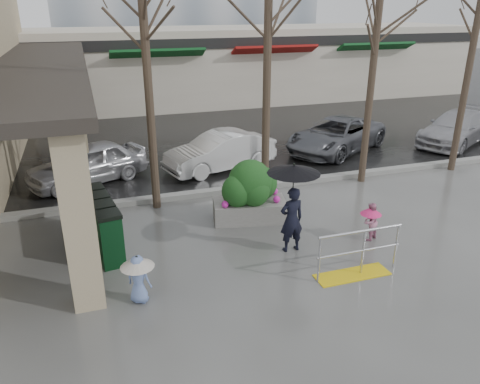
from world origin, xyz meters
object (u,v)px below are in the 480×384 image
tree_west (143,11)px  car_b (220,151)px  car_d (456,128)px  tree_midwest (269,4)px  tree_mideast (378,18)px  car_c (336,135)px  handrail (356,259)px  car_a (87,163)px  child_pink (370,219)px  news_boxes (103,224)px  planter (250,191)px  woman (293,198)px  child_blue (138,273)px

tree_west → car_b: tree_west is taller
car_d → tree_midwest: bearing=-101.5°
tree_mideast → car_c: bearing=75.5°
handrail → tree_west: 7.52m
car_a → handrail: bearing=11.1°
tree_west → child_pink: 7.30m
car_c → news_boxes: bearing=-89.5°
tree_west → car_d: tree_west is taller
planter → woman: bearing=-80.0°
tree_midwest → planter: (-1.01, -1.55, -4.46)m
tree_midwest → car_d: tree_midwest is taller
child_blue → planter: bearing=-103.7°
woman → car_a: woman is taller
tree_mideast → child_blue: size_ratio=6.64×
car_c → child_pink: bearing=-52.5°
tree_midwest → car_a: bearing=152.1°
child_pink → car_a: 8.72m
handrail → child_pink: handrail is taller
news_boxes → car_c: size_ratio=0.49×
woman → child_pink: woman is taller
tree_west → news_boxes: size_ratio=3.03×
news_boxes → car_d: bearing=9.6°
tree_west → planter: tree_west is taller
car_b → woman: bearing=-16.2°
tree_mideast → car_c: size_ratio=1.43×
woman → child_blue: 3.70m
child_blue → car_a: 6.97m
tree_west → woman: (2.51, -3.41, -3.80)m
news_boxes → car_b: (4.06, 4.45, 0.02)m
car_b → car_d: (9.83, 0.09, 0.00)m
tree_mideast → woman: size_ratio=3.11×
tree_mideast → car_a: bearing=162.4°
child_blue → news_boxes: news_boxes is taller
tree_mideast → child_pink: bearing=-119.6°
child_pink → planter: 3.05m
car_b → car_c: 4.80m
child_blue → car_b: size_ratio=0.26×
car_c → planter: bearing=-77.1°
handrail → child_pink: bearing=48.4°
child_pink → car_b: size_ratio=0.24×
tree_midwest → planter: tree_midwest is taller
tree_west → tree_midwest: tree_midwest is taller
tree_midwest → car_c: 6.92m
news_boxes → tree_midwest: bearing=14.1°
planter → car_b: bearing=84.8°
tree_mideast → woman: 6.35m
handrail → car_d: bearing=39.3°
car_d → child_blue: bearing=-89.9°
child_pink → car_d: size_ratio=0.21×
car_b → planter: bearing=-21.0°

